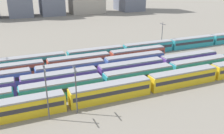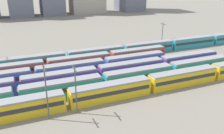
% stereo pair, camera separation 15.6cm
% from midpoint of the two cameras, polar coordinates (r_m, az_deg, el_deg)
% --- Properties ---
extents(ground_plane, '(600.00, 600.00, 0.00)m').
position_cam_midpoint_polar(ground_plane, '(61.45, -18.75, -4.49)').
color(ground_plane, gray).
extents(train_track_0, '(74.70, 3.06, 3.75)m').
position_cam_midpoint_polar(train_track_0, '(55.94, 8.74, -3.95)').
color(train_track_0, yellow).
rests_on(train_track_0, ground_plane).
extents(train_track_1, '(112.50, 3.06, 3.75)m').
position_cam_midpoint_polar(train_track_1, '(64.97, 13.68, -0.76)').
color(train_track_1, teal).
rests_on(train_track_1, ground_plane).
extents(train_track_2, '(74.70, 3.06, 3.75)m').
position_cam_midpoint_polar(train_track_2, '(61.15, -3.30, -1.54)').
color(train_track_2, '#6B429E').
rests_on(train_track_2, ground_plane).
extents(train_track_3, '(55.80, 3.06, 3.75)m').
position_cam_midpoint_polar(train_track_3, '(64.39, -9.58, -0.64)').
color(train_track_3, '#4C70BC').
rests_on(train_track_3, ground_plane).
extents(train_track_4, '(55.80, 3.06, 3.75)m').
position_cam_midpoint_polar(train_track_4, '(69.96, -7.59, 1.21)').
color(train_track_4, '#BC4C38').
rests_on(train_track_4, ground_plane).
extents(train_track_5, '(112.50, 3.06, 3.75)m').
position_cam_midpoint_polar(train_track_5, '(89.45, 13.81, 5.10)').
color(train_track_5, teal).
rests_on(train_track_5, ground_plane).
extents(catenary_pole_0, '(0.24, 3.20, 10.67)m').
position_cam_midpoint_polar(catenary_pole_0, '(44.70, -15.09, -5.36)').
color(catenary_pole_0, '#4C4C51').
rests_on(catenary_pole_0, ground_plane).
extents(catenary_pole_2, '(0.24, 3.20, 9.69)m').
position_cam_midpoint_polar(catenary_pole_2, '(45.76, -8.42, -4.90)').
color(catenary_pole_2, '#4C4C51').
rests_on(catenary_pole_2, ground_plane).
extents(catenary_pole_3, '(0.24, 3.20, 9.47)m').
position_cam_midpoint_polar(catenary_pole_3, '(90.12, 11.77, 7.59)').
color(catenary_pole_3, '#4C4C51').
rests_on(catenary_pole_3, ground_plane).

